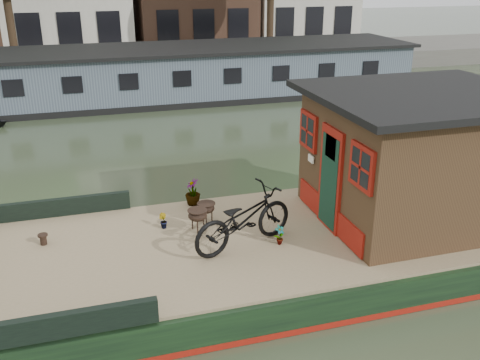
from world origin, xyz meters
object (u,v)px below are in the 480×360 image
object	(u,v)px
brazier_rear	(206,213)
potted_plant_a	(280,235)
brazier_front	(198,220)
cabin	(418,155)
bicycle	(244,219)

from	to	relation	value
brazier_rear	potted_plant_a	bearing A→B (deg)	-50.03
potted_plant_a	brazier_front	world-z (taller)	brazier_front
cabin	potted_plant_a	size ratio (longest dim) A/B	11.14
potted_plant_a	bicycle	bearing A→B (deg)	168.46
cabin	brazier_rear	xyz separation A→B (m)	(-3.87, 0.83, -1.03)
potted_plant_a	brazier_rear	world-z (taller)	brazier_rear
bicycle	cabin	bearing A→B (deg)	-106.11
cabin	bicycle	distance (m)	3.55
bicycle	brazier_rear	xyz separation A→B (m)	(-0.40, 1.08, -0.32)
cabin	brazier_front	xyz separation A→B (m)	(-4.10, 0.54, -1.02)
bicycle	potted_plant_a	world-z (taller)	bicycle
cabin	potted_plant_a	world-z (taller)	cabin
bicycle	potted_plant_a	distance (m)	0.71
brazier_rear	cabin	bearing A→B (deg)	-12.12
cabin	potted_plant_a	distance (m)	3.06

